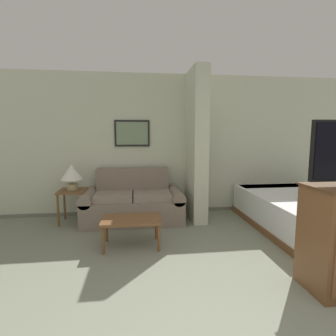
% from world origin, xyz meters
% --- Properties ---
extents(wall_back, '(7.69, 0.16, 2.60)m').
position_xyz_m(wall_back, '(-0.00, 3.68, 1.30)').
color(wall_back, beige).
rests_on(wall_back, ground_plane).
extents(wall_partition_pillar, '(0.24, 0.83, 2.60)m').
position_xyz_m(wall_partition_pillar, '(0.24, 3.21, 1.30)').
color(wall_partition_pillar, beige).
rests_on(wall_partition_pillar, ground_plane).
extents(couch, '(1.71, 0.84, 0.89)m').
position_xyz_m(couch, '(-0.87, 3.20, 0.31)').
color(couch, gray).
rests_on(couch, ground_plane).
extents(coffee_table, '(0.78, 0.48, 0.39)m').
position_xyz_m(coffee_table, '(-0.89, 2.12, 0.34)').
color(coffee_table, brown).
rests_on(coffee_table, ground_plane).
extents(side_table, '(0.45, 0.45, 0.57)m').
position_xyz_m(side_table, '(-1.89, 3.22, 0.47)').
color(side_table, brown).
rests_on(side_table, ground_plane).
extents(table_lamp, '(0.36, 0.36, 0.43)m').
position_xyz_m(table_lamp, '(-1.89, 3.22, 0.85)').
color(table_lamp, tan).
rests_on(table_lamp, side_table).
extents(bed, '(1.64, 2.08, 0.53)m').
position_xyz_m(bed, '(1.89, 2.54, 0.27)').
color(bed, brown).
rests_on(bed, ground_plane).
extents(backpack, '(0.33, 0.26, 0.44)m').
position_xyz_m(backpack, '(1.95, 2.17, 0.75)').
color(backpack, '#232D4C').
rests_on(backpack, bed).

